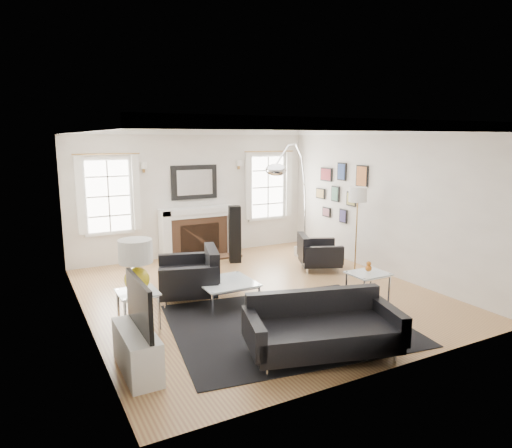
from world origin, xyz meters
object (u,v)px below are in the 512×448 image
arc_floor_lamp (292,200)px  armchair_left (192,276)px  coffee_table (226,283)px  fireplace (198,233)px  gourd_lamp (136,262)px  armchair_right (317,254)px  sofa (321,329)px

arc_floor_lamp → armchair_left: bearing=-162.7°
coffee_table → arc_floor_lamp: arc_floor_lamp is taller
fireplace → arc_floor_lamp: bearing=-54.0°
gourd_lamp → armchair_right: bearing=18.9°
armchair_left → armchair_right: size_ratio=1.13×
sofa → coffee_table: sofa is taller
coffee_table → arc_floor_lamp: bearing=31.4°
fireplace → arc_floor_lamp: 2.39m
sofa → arc_floor_lamp: 3.86m
armchair_right → gourd_lamp: 4.18m
coffee_table → armchair_right: bearing=21.3°
coffee_table → gourd_lamp: bearing=-165.1°
sofa → gourd_lamp: bearing=136.8°
fireplace → coffee_table: 3.10m
fireplace → sofa: bearing=-94.0°
sofa → armchair_left: bearing=105.8°
fireplace → arc_floor_lamp: arc_floor_lamp is taller
armchair_left → sofa: bearing=-74.2°
fireplace → armchair_left: bearing=-113.1°
fireplace → coffee_table: (-0.69, -3.02, -0.19)m
arc_floor_lamp → fireplace: bearing=126.0°
coffee_table → gourd_lamp: size_ratio=1.20×
armchair_right → arc_floor_lamp: (-0.43, 0.27, 1.08)m
armchair_right → gourd_lamp: (-3.91, -1.34, 0.66)m
armchair_left → fireplace: bearing=66.9°
armchair_left → coffee_table: size_ratio=1.46×
fireplace → gourd_lamp: bearing=-122.4°
armchair_left → arc_floor_lamp: 2.70m
sofa → gourd_lamp: 2.57m
armchair_left → armchair_right: (2.83, 0.47, -0.06)m
fireplace → armchair_right: bearing=-50.0°
armchair_left → coffee_table: bearing=-50.4°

